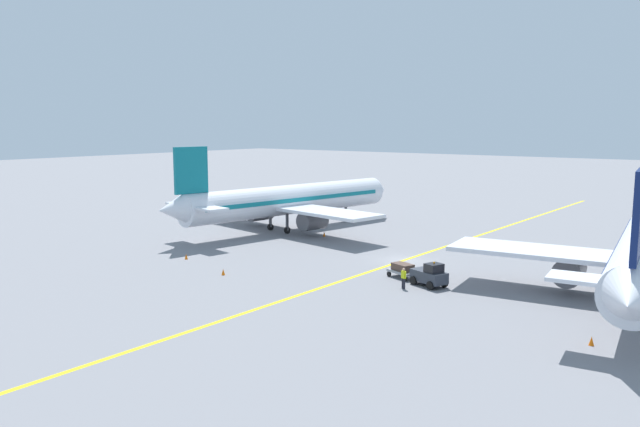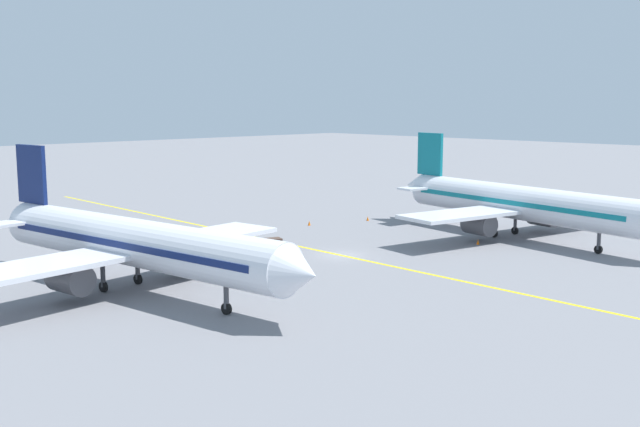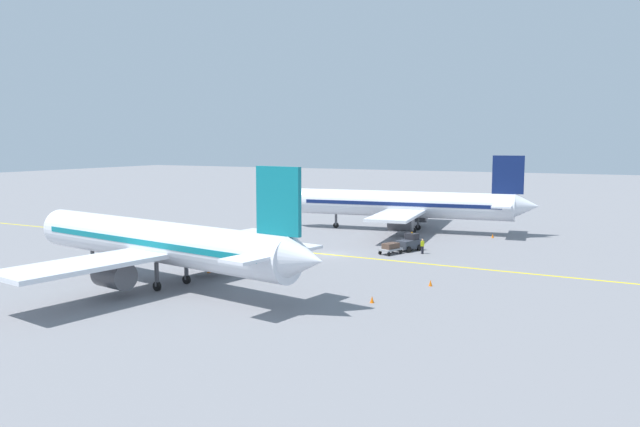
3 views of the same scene
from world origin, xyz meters
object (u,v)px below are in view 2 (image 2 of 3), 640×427
at_px(airplane_at_gate, 517,203).
at_px(traffic_cone_near_nose, 309,223).
at_px(baggage_cart_trailing, 272,243).
at_px(airplane_adjacent_stand, 132,243).
at_px(ground_crew_worker, 237,240).
at_px(traffic_cone_mid_apron, 478,242).
at_px(traffic_cone_by_wingtip, 368,218).
at_px(traffic_cone_far_edge, 68,262).
at_px(baggage_tug_dark, 239,244).

relative_size(airplane_at_gate, traffic_cone_near_nose, 64.40).
xyz_separation_m(baggage_cart_trailing, traffic_cone_near_nose, (-12.97, -8.44, -0.49)).
bearing_deg(airplane_adjacent_stand, ground_crew_worker, -154.53).
bearing_deg(traffic_cone_mid_apron, traffic_cone_by_wingtip, -100.59).
distance_m(airplane_adjacent_stand, traffic_cone_by_wingtip, 39.63).
xyz_separation_m(traffic_cone_near_nose, traffic_cone_far_edge, (29.99, 0.73, 0.00)).
height_order(baggage_tug_dark, traffic_cone_near_nose, baggage_tug_dark).
bearing_deg(traffic_cone_far_edge, airplane_adjacent_stand, 87.28).
distance_m(airplane_adjacent_stand, traffic_cone_far_edge, 12.65).
relative_size(baggage_tug_dark, ground_crew_worker, 1.98).
bearing_deg(baggage_tug_dark, airplane_at_gate, 152.23).
xyz_separation_m(baggage_tug_dark, traffic_cone_mid_apron, (-20.19, 13.08, -0.63)).
distance_m(baggage_cart_trailing, traffic_cone_mid_apron, 20.87).
bearing_deg(traffic_cone_near_nose, ground_crew_worker, 19.95).
distance_m(traffic_cone_mid_apron, traffic_cone_far_edge, 39.38).
xyz_separation_m(airplane_at_gate, traffic_cone_mid_apron, (5.98, -0.71, -3.43)).
bearing_deg(traffic_cone_near_nose, airplane_adjacent_stand, 22.86).
distance_m(ground_crew_worker, traffic_cone_far_edge, 15.93).
bearing_deg(ground_crew_worker, traffic_cone_by_wingtip, -172.40).
bearing_deg(traffic_cone_far_edge, traffic_cone_near_nose, -178.61).
distance_m(airplane_adjacent_stand, traffic_cone_near_nose, 33.35).
distance_m(airplane_at_gate, ground_crew_worker, 29.57).
bearing_deg(traffic_cone_near_nose, baggage_cart_trailing, 33.05).
distance_m(airplane_at_gate, airplane_adjacent_stand, 41.50).
bearing_deg(ground_crew_worker, traffic_cone_near_nose, -160.05).
relative_size(airplane_adjacent_stand, baggage_tug_dark, 10.67).
bearing_deg(airplane_at_gate, traffic_cone_far_edge, -26.94).
relative_size(airplane_at_gate, baggage_cart_trailing, 12.13).
distance_m(airplane_at_gate, baggage_tug_dark, 29.72).
relative_size(airplane_at_gate, ground_crew_worker, 21.08).
distance_m(airplane_at_gate, traffic_cone_far_edge, 45.11).
bearing_deg(airplane_at_gate, traffic_cone_mid_apron, -6.78).
bearing_deg(baggage_cart_trailing, traffic_cone_far_edge, -24.37).
relative_size(traffic_cone_near_nose, traffic_cone_by_wingtip, 1.00).
height_order(baggage_tug_dark, ground_crew_worker, baggage_tug_dark).
bearing_deg(traffic_cone_by_wingtip, baggage_cart_trailing, 16.47).
height_order(airplane_at_gate, airplane_adjacent_stand, same).
xyz_separation_m(ground_crew_worker, traffic_cone_far_edge, (15.22, -4.63, -0.63)).
bearing_deg(traffic_cone_mid_apron, ground_crew_worker, -38.52).
relative_size(traffic_cone_by_wingtip, traffic_cone_far_edge, 1.00).
bearing_deg(traffic_cone_by_wingtip, baggage_tug_dark, 11.82).
height_order(baggage_cart_trailing, traffic_cone_far_edge, baggage_cart_trailing).
xyz_separation_m(airplane_at_gate, traffic_cone_far_edge, (40.10, -20.38, -3.43)).
relative_size(baggage_cart_trailing, traffic_cone_by_wingtip, 5.31).
xyz_separation_m(traffic_cone_by_wingtip, traffic_cone_far_edge, (37.48, -1.66, 0.00)).
bearing_deg(airplane_adjacent_stand, airplane_at_gate, 168.57).
xyz_separation_m(airplane_adjacent_stand, traffic_cone_by_wingtip, (-38.06, -10.50, -3.43)).
relative_size(baggage_cart_trailing, traffic_cone_mid_apron, 5.31).
xyz_separation_m(airplane_at_gate, traffic_cone_near_nose, (10.11, -21.11, -3.43)).
bearing_deg(baggage_cart_trailing, airplane_adjacent_stand, 14.19).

